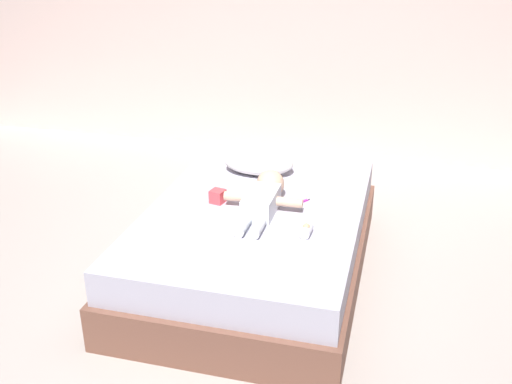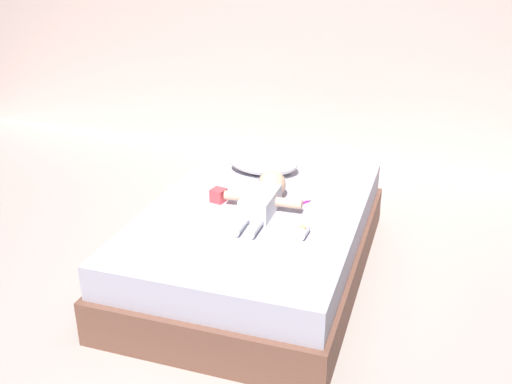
% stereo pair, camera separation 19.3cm
% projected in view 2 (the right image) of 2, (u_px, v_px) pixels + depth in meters
% --- Properties ---
extents(ground_plane, '(8.00, 8.00, 0.00)m').
position_uv_depth(ground_plane, '(206.00, 330.00, 3.22)').
color(ground_plane, '#B1A79F').
extents(wall_behind_bed, '(8.00, 0.12, 2.66)m').
position_uv_depth(wall_behind_bed, '(329.00, 13.00, 5.29)').
color(wall_behind_bed, beige).
rests_on(wall_behind_bed, ground_plane).
extents(bed, '(1.32, 1.98, 0.46)m').
position_uv_depth(bed, '(256.00, 241.00, 3.68)').
color(bed, brown).
rests_on(bed, ground_plane).
extents(pillow, '(0.49, 0.31, 0.15)m').
position_uv_depth(pillow, '(263.00, 162.00, 4.07)').
color(pillow, white).
rests_on(pillow, bed).
extents(baby, '(0.49, 0.67, 0.18)m').
position_uv_depth(baby, '(264.00, 198.00, 3.54)').
color(baby, white).
rests_on(baby, bed).
extents(toothbrush, '(0.09, 0.13, 0.02)m').
position_uv_depth(toothbrush, '(303.00, 203.00, 3.62)').
color(toothbrush, '#B72A9E').
rests_on(toothbrush, bed).
extents(toy_block, '(0.10, 0.10, 0.08)m').
position_uv_depth(toy_block, '(218.00, 195.00, 3.64)').
color(toy_block, '#E3464D').
rests_on(toy_block, bed).
extents(baby_bottle, '(0.06, 0.11, 0.08)m').
position_uv_depth(baby_bottle, '(302.00, 231.00, 3.22)').
color(baby_bottle, white).
rests_on(baby_bottle, bed).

